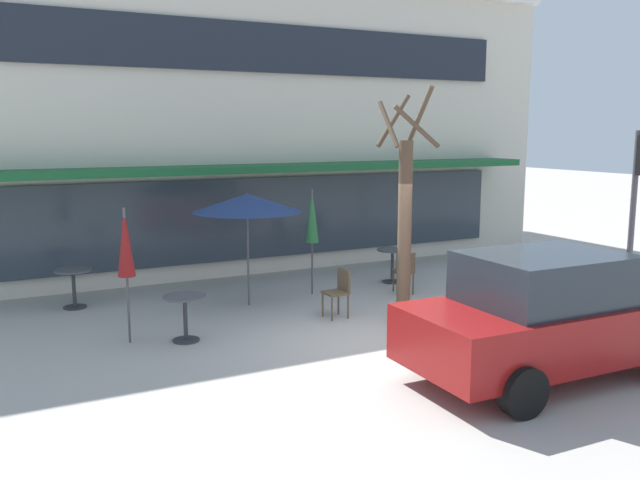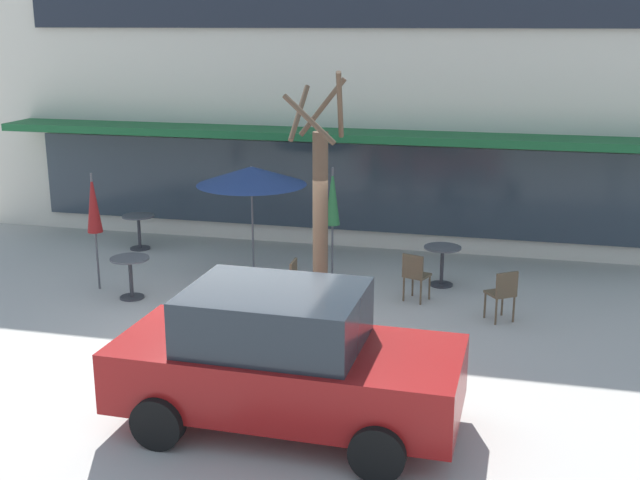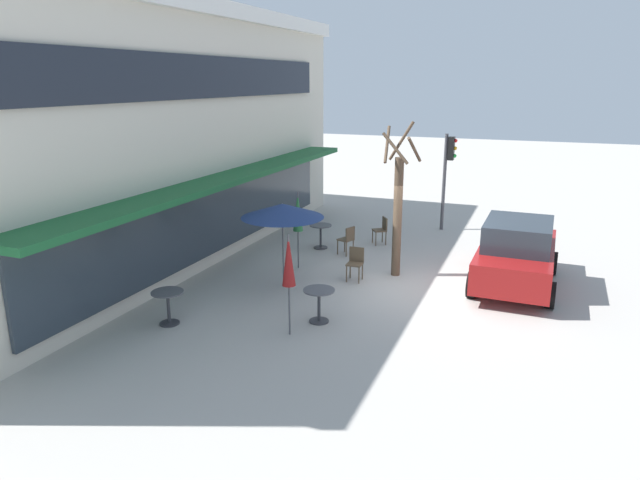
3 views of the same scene
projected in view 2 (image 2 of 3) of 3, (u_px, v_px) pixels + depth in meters
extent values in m
plane|color=#ADA8A0|center=(247.00, 347.00, 12.32)|extent=(80.00, 80.00, 0.00)
cube|color=beige|center=(369.00, 69.00, 20.73)|extent=(17.41, 8.00, 7.30)
cube|color=#19592D|center=(328.00, 135.00, 16.75)|extent=(14.80, 1.10, 0.16)
cube|color=#1E232D|center=(334.00, 0.00, 16.50)|extent=(13.93, 0.10, 1.10)
cube|color=#2D3842|center=(333.00, 187.00, 17.53)|extent=(13.93, 0.10, 1.90)
cylinder|color=#333338|center=(132.00, 297.00, 14.51)|extent=(0.44, 0.44, 0.03)
cylinder|color=#333338|center=(131.00, 278.00, 14.41)|extent=(0.07, 0.07, 0.70)
cylinder|color=#4C4C51|center=(130.00, 259.00, 14.32)|extent=(0.70, 0.70, 0.03)
cylinder|color=#333338|center=(441.00, 284.00, 15.21)|extent=(0.44, 0.44, 0.03)
cylinder|color=#333338|center=(442.00, 266.00, 15.12)|extent=(0.07, 0.07, 0.70)
cylinder|color=#4C4C51|center=(443.00, 248.00, 15.02)|extent=(0.70, 0.70, 0.03)
cylinder|color=#333338|center=(140.00, 248.00, 17.65)|extent=(0.44, 0.44, 0.03)
cylinder|color=#333338|center=(139.00, 232.00, 17.55)|extent=(0.07, 0.07, 0.70)
cylinder|color=#4C4C51|center=(138.00, 216.00, 17.45)|extent=(0.70, 0.70, 0.03)
cylinder|color=#4C4C51|center=(332.00, 224.00, 15.28)|extent=(0.04, 0.04, 2.20)
cone|color=#286B38|center=(333.00, 196.00, 15.13)|extent=(0.28, 0.28, 1.10)
cylinder|color=#4C4C51|center=(95.00, 232.00, 14.73)|extent=(0.04, 0.04, 2.20)
cone|color=maroon|center=(93.00, 203.00, 14.59)|extent=(0.28, 0.28, 1.10)
cylinder|color=#4C4C51|center=(253.00, 223.00, 15.40)|extent=(0.04, 0.04, 2.20)
cone|color=navy|center=(251.00, 175.00, 15.15)|extent=(2.10, 2.10, 0.35)
cylinder|color=brown|center=(485.00, 305.00, 13.48)|extent=(0.04, 0.04, 0.45)
cylinder|color=brown|center=(502.00, 303.00, 13.60)|extent=(0.04, 0.04, 0.45)
cylinder|color=brown|center=(496.00, 312.00, 13.17)|extent=(0.04, 0.04, 0.45)
cylinder|color=brown|center=(514.00, 309.00, 13.29)|extent=(0.04, 0.04, 0.45)
cube|color=brown|center=(500.00, 293.00, 13.32)|extent=(0.56, 0.56, 0.04)
cube|color=brown|center=(507.00, 284.00, 13.10)|extent=(0.35, 0.26, 0.40)
cylinder|color=brown|center=(413.00, 284.00, 14.57)|extent=(0.04, 0.04, 0.45)
cylinder|color=brown|center=(429.00, 287.00, 14.38)|extent=(0.04, 0.04, 0.45)
cylinder|color=brown|center=(404.00, 289.00, 14.30)|extent=(0.04, 0.04, 0.45)
cylinder|color=brown|center=(421.00, 293.00, 14.11)|extent=(0.04, 0.04, 0.45)
cube|color=brown|center=(417.00, 275.00, 14.28)|extent=(0.51, 0.51, 0.04)
cube|color=brown|center=(413.00, 266.00, 14.07)|extent=(0.39, 0.18, 0.40)
cylinder|color=brown|center=(272.00, 299.00, 13.77)|extent=(0.04, 0.04, 0.45)
cylinder|color=brown|center=(277.00, 293.00, 14.09)|extent=(0.04, 0.04, 0.45)
cylinder|color=brown|center=(291.00, 301.00, 13.70)|extent=(0.04, 0.04, 0.45)
cylinder|color=brown|center=(295.00, 294.00, 14.02)|extent=(0.04, 0.04, 0.45)
cube|color=brown|center=(283.00, 283.00, 13.83)|extent=(0.41, 0.41, 0.04)
cube|color=brown|center=(293.00, 272.00, 13.74)|extent=(0.05, 0.40, 0.40)
cube|color=maroon|center=(287.00, 373.00, 9.75)|extent=(4.24, 1.89, 0.76)
cube|color=#232B33|center=(275.00, 317.00, 9.60)|extent=(2.13, 1.64, 0.68)
cylinder|color=black|center=(404.00, 383.00, 10.37)|extent=(0.64, 0.23, 0.64)
cylinder|color=black|center=(378.00, 453.00, 8.69)|extent=(0.64, 0.23, 0.64)
cylinder|color=black|center=(217.00, 362.00, 11.02)|extent=(0.64, 0.23, 0.64)
cylinder|color=black|center=(158.00, 423.00, 9.34)|extent=(0.64, 0.23, 0.64)
cylinder|color=brown|center=(320.00, 235.00, 12.49)|extent=(0.24, 0.24, 3.23)
cylinder|color=brown|center=(340.00, 105.00, 11.92)|extent=(0.17, 0.66, 1.04)
cylinder|color=brown|center=(322.00, 107.00, 12.30)|extent=(0.74, 0.19, 0.92)
cylinder|color=brown|center=(299.00, 113.00, 12.11)|extent=(0.17, 0.75, 0.80)
cylinder|color=brown|center=(309.00, 119.00, 11.65)|extent=(0.85, 0.23, 0.72)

